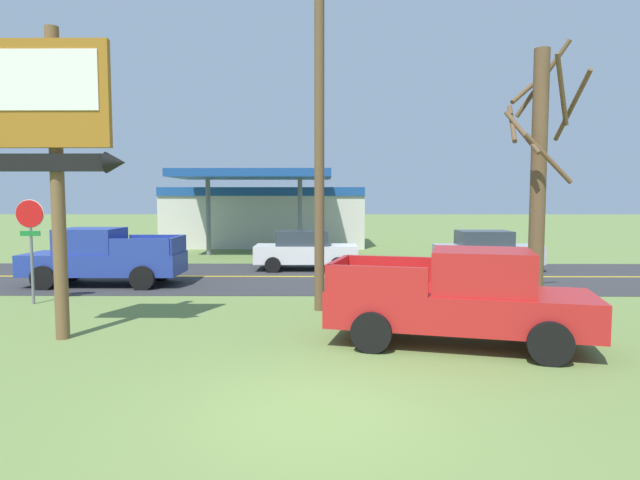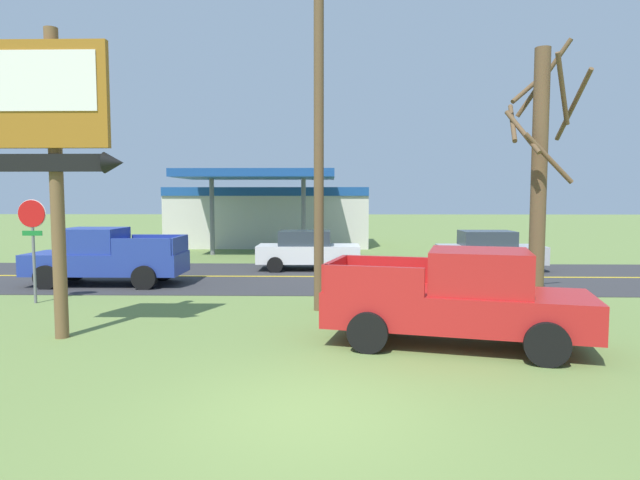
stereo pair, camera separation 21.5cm
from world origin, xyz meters
TOP-DOWN VIEW (x-y plane):
  - ground_plane at (0.00, 0.00)m, footprint 180.00×180.00m
  - road_asphalt at (0.00, 13.00)m, footprint 140.00×8.00m
  - road_centre_line at (0.00, 13.00)m, footprint 126.00×0.20m
  - motel_sign at (-5.39, 3.87)m, footprint 2.73×0.54m
  - stop_sign at (-8.11, 7.75)m, footprint 0.80×0.08m
  - utility_pole at (-0.01, 6.97)m, footprint 2.10×0.26m
  - bare_tree at (5.72, 6.95)m, footprint 1.83×1.76m
  - gas_station at (-3.55, 26.56)m, footprint 12.00×11.50m
  - pickup_red_parked_on_lawn at (2.90, 3.58)m, footprint 5.52×3.16m
  - pickup_blue_on_road at (-7.44, 11.00)m, footprint 5.20×2.24m
  - car_silver_near_lane at (6.81, 15.00)m, footprint 4.20×2.00m
  - car_white_far_lane at (-0.67, 15.00)m, footprint 4.20×2.00m

SIDE VIEW (x-z plane):
  - ground_plane at x=0.00m, z-range 0.00..0.00m
  - road_asphalt at x=0.00m, z-range 0.00..0.02m
  - road_centre_line at x=0.00m, z-range 0.02..0.03m
  - car_silver_near_lane at x=6.81m, z-range 0.01..1.65m
  - car_white_far_lane at x=-0.67m, z-range 0.01..1.65m
  - pickup_red_parked_on_lawn at x=2.90m, z-range -0.02..1.94m
  - pickup_blue_on_road at x=-7.44m, z-range -0.02..1.94m
  - gas_station at x=-3.55m, z-range -0.26..4.14m
  - stop_sign at x=-8.11m, z-range 0.55..3.50m
  - bare_tree at x=5.72m, z-range 0.10..7.25m
  - motel_sign at x=-5.39m, z-range 1.13..7.62m
  - utility_pole at x=-0.01m, z-range 0.34..10.02m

